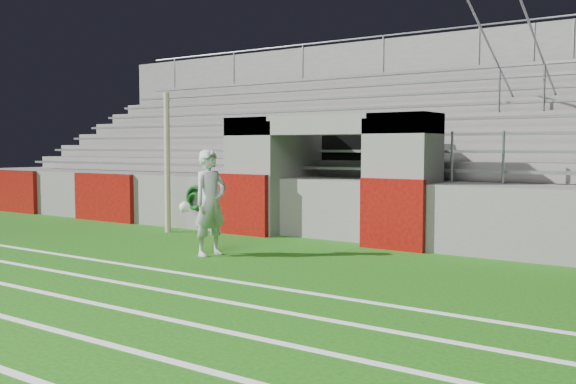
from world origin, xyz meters
The scene contains 5 objects.
ground centered at (0.00, 0.00, 0.00)m, with size 90.00×90.00×0.00m, color #18510D.
field_post centered at (-3.53, 2.35, 1.59)m, with size 0.13×0.13×3.17m, color tan.
stadium_structure centered at (0.00, 7.97, 1.49)m, with size 26.00×8.48×5.42m.
goalkeeper_with_ball centered at (-0.61, 0.52, 0.95)m, with size 0.72×0.76×1.90m.
hose_coil centered at (-3.22, 2.94, 0.74)m, with size 0.59×0.15×0.59m.
Camera 1 is at (7.05, -8.06, 1.94)m, focal length 40.00 mm.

